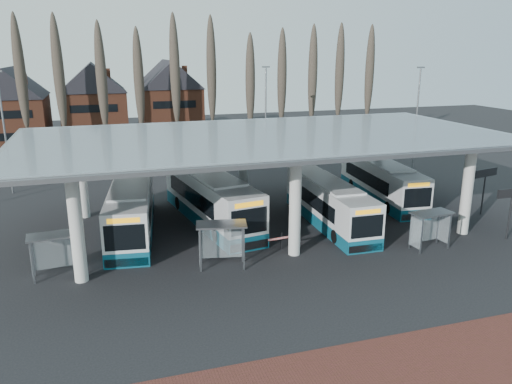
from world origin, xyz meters
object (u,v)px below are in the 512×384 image
object	(u,v)px
bus_1	(210,199)
shelter_1	(222,235)
bus_3	(381,181)
shelter_0	(54,245)
bus_0	(132,209)
shelter_2	(430,222)
bus_2	(329,204)

from	to	relation	value
bus_1	shelter_1	xyz separation A→B (m)	(-1.05, -7.76, 0.22)
bus_3	shelter_0	size ratio (longest dim) A/B	4.29
shelter_1	shelter_0	bearing A→B (deg)	-177.64
bus_0	bus_3	xyz separation A→B (m)	(19.84, 1.83, -0.08)
bus_0	bus_1	distance (m)	5.48
bus_0	shelter_1	bearing A→B (deg)	-51.21
shelter_0	shelter_2	bearing A→B (deg)	-11.89
bus_1	bus_3	world-z (taller)	bus_1
bus_3	bus_2	bearing A→B (deg)	-142.39
shelter_1	bus_0	bearing A→B (deg)	133.23
bus_2	shelter_0	size ratio (longest dim) A/B	4.16
bus_2	shelter_1	distance (m)	9.98
shelter_0	shelter_2	world-z (taller)	shelter_0
bus_0	bus_3	world-z (taller)	bus_0
shelter_0	shelter_1	size ratio (longest dim) A/B	0.89
bus_0	bus_2	size ratio (longest dim) A/B	1.09
shelter_2	shelter_0	bearing A→B (deg)	167.46
bus_1	bus_2	size ratio (longest dim) A/B	1.16
shelter_0	shelter_1	distance (m)	8.93
bus_3	shelter_0	xyz separation A→B (m)	(-24.26, -7.55, 0.25)
bus_3	bus_1	bearing A→B (deg)	-170.10
shelter_1	shelter_2	bearing A→B (deg)	6.46
bus_3	shelter_0	distance (m)	25.40
bus_0	shelter_0	distance (m)	7.22
bus_1	shelter_2	distance (m)	14.65
bus_1	bus_0	bearing A→B (deg)	177.26
shelter_0	shelter_2	xyz separation A→B (m)	(21.50, -2.59, -0.04)
bus_2	shelter_0	xyz separation A→B (m)	(-17.59, -3.29, 0.29)
bus_2	bus_0	bearing A→B (deg)	171.28
bus_1	shelter_1	size ratio (longest dim) A/B	4.30
bus_2	shelter_2	distance (m)	7.06
shelter_2	bus_1	bearing A→B (deg)	136.90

